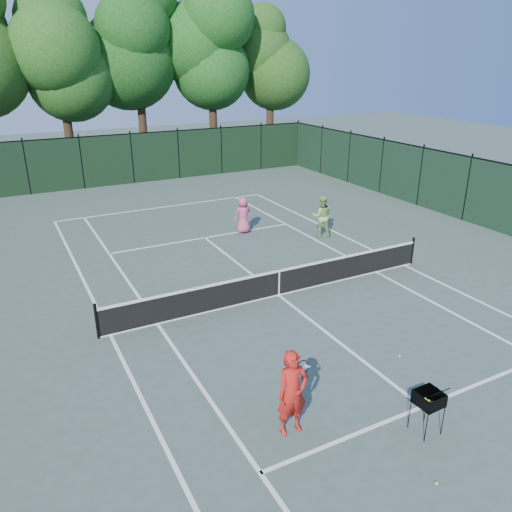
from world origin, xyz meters
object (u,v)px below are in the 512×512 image
player_pink (243,215)px  loose_ball_near_cart (436,483)px  player_green (322,216)px  coach (292,393)px  ball_hopper (429,399)px  loose_ball_midcourt (400,356)px

player_pink → loose_ball_near_cart: bearing=82.3°
player_green → coach: bearing=79.2°
player_pink → loose_ball_near_cart: (-3.20, -14.40, -0.78)m
loose_ball_near_cart → player_green: bearing=64.2°
ball_hopper → loose_ball_near_cart: size_ratio=14.24×
player_pink → player_green: bearing=149.0°
player_pink → ball_hopper: 13.45m
loose_ball_midcourt → player_green: bearing=67.7°
ball_hopper → loose_ball_near_cart: bearing=-128.8°
player_green → loose_ball_near_cart: (-5.99, -12.39, -0.88)m
ball_hopper → loose_ball_midcourt: ball_hopper is taller
player_pink → loose_ball_near_cart: 14.78m
coach → player_pink: (4.80, 11.93, -0.13)m
coach → loose_ball_near_cart: coach is taller
player_green → player_pink: bearing=-9.2°
coach → loose_ball_near_cart: bearing=-54.9°
ball_hopper → loose_ball_midcourt: bearing=55.3°
ball_hopper → loose_ball_near_cart: ball_hopper is taller
player_green → ball_hopper: player_green is taller
coach → player_pink: 12.86m
player_pink → ball_hopper: (-2.35, -13.25, 0.00)m
coach → loose_ball_near_cart: size_ratio=27.82×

